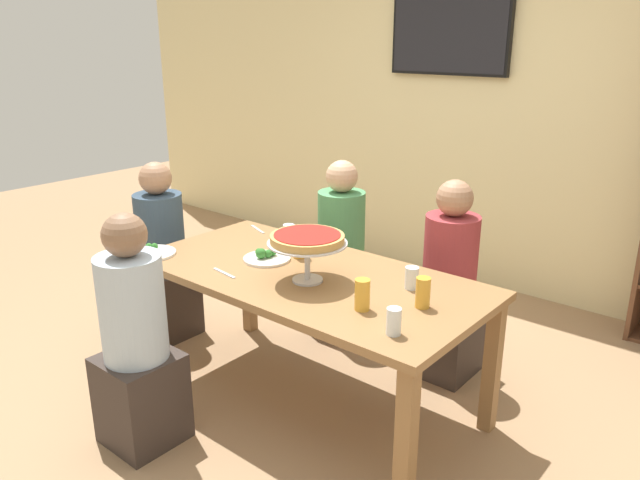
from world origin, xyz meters
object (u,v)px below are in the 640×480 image
at_px(water_glass_clear_near, 412,278).
at_px(diner_far_left, 341,261).
at_px(deep_dish_pizza_stand, 307,241).
at_px(salad_plate_far_diner, 151,253).
at_px(diner_far_right, 448,294).
at_px(cutlery_fork_near, 224,273).
at_px(beer_glass_amber_tall, 299,243).
at_px(diner_head_west, 163,264).
at_px(salad_plate_near_diner, 266,257).
at_px(television, 449,34).
at_px(diner_near_left, 137,349).
at_px(beer_glass_amber_short, 423,293).
at_px(cutlery_knife_near, 257,229).
at_px(beer_glass_amber_spare, 362,295).
at_px(water_glass_clear_spare, 289,234).
at_px(water_glass_clear_far, 394,321).
at_px(dining_table, 307,288).

bearing_deg(water_glass_clear_near, diner_far_left, 145.86).
distance_m(deep_dish_pizza_stand, salad_plate_far_diner, 0.96).
relative_size(diner_far_right, water_glass_clear_near, 10.73).
bearing_deg(cutlery_fork_near, beer_glass_amber_tall, 80.66).
height_order(diner_far_right, salad_plate_far_diner, diner_far_right).
bearing_deg(diner_head_west, salad_plate_near_diner, 0.06).
distance_m(television, diner_head_west, 2.64).
height_order(diner_near_left, beer_glass_amber_short, diner_near_left).
distance_m(diner_far_left, salad_plate_near_diner, 0.82).
relative_size(beer_glass_amber_tall, cutlery_knife_near, 0.89).
relative_size(television, water_glass_clear_near, 8.95).
distance_m(diner_far_right, cutlery_knife_near, 1.21).
height_order(diner_far_left, diner_far_right, same).
bearing_deg(beer_glass_amber_spare, diner_near_left, -145.75).
bearing_deg(water_glass_clear_spare, diner_far_right, 30.95).
xyz_separation_m(diner_head_west, deep_dish_pizza_stand, (1.30, -0.08, 0.45)).
relative_size(diner_near_left, beer_glass_amber_spare, 8.15).
relative_size(water_glass_clear_spare, cutlery_knife_near, 0.65).
bearing_deg(television, cutlery_knife_near, -99.06).
xyz_separation_m(water_glass_clear_near, water_glass_clear_spare, (-0.88, 0.10, 0.00)).
relative_size(diner_far_left, beer_glass_amber_spare, 8.15).
bearing_deg(cutlery_fork_near, water_glass_clear_far, 7.37).
xyz_separation_m(beer_glass_amber_tall, water_glass_clear_far, (0.89, -0.43, -0.02)).
height_order(diner_head_west, diner_near_left, same).
xyz_separation_m(dining_table, cutlery_fork_near, (-0.32, -0.27, 0.09)).
bearing_deg(beer_glass_amber_short, dining_table, -178.43).
distance_m(beer_glass_amber_short, water_glass_clear_near, 0.21).
bearing_deg(diner_near_left, diner_far_right, -28.15).
relative_size(diner_near_left, salad_plate_near_diner, 4.56).
bearing_deg(beer_glass_amber_short, beer_glass_amber_spare, -134.65).
bearing_deg(diner_far_right, salad_plate_near_diner, -43.59).
bearing_deg(water_glass_clear_far, television, 115.40).
bearing_deg(water_glass_clear_far, water_glass_clear_near, 113.47).
bearing_deg(diner_far_left, beer_glass_amber_spare, 42.05).
relative_size(salad_plate_far_diner, beer_glass_amber_short, 1.87).
distance_m(diner_head_west, diner_far_right, 1.79).
relative_size(diner_head_west, diner_far_right, 1.00).
bearing_deg(beer_glass_amber_short, diner_far_left, 144.09).
bearing_deg(beer_glass_amber_spare, diner_far_right, 93.79).
height_order(diner_near_left, deep_dish_pizza_stand, diner_near_left).
bearing_deg(cutlery_fork_near, dining_table, 48.57).
bearing_deg(salad_plate_far_diner, water_glass_clear_far, 2.15).
height_order(diner_head_west, diner_far_left, same).
height_order(salad_plate_near_diner, cutlery_knife_near, salad_plate_near_diner).
relative_size(water_glass_clear_near, water_glass_clear_spare, 0.92).
bearing_deg(salad_plate_far_diner, beer_glass_amber_spare, 7.25).
bearing_deg(diner_head_west, beer_glass_amber_short, 0.45).
relative_size(diner_far_left, water_glass_clear_near, 10.73).
bearing_deg(diner_far_left, diner_far_right, 87.70).
distance_m(diner_far_right, water_glass_clear_far, 1.11).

